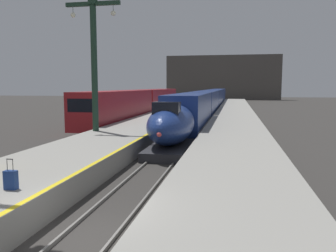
# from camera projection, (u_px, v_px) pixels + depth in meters

# --- Properties ---
(ground_plane) EXTENTS (260.00, 260.00, 0.00)m
(ground_plane) POSITION_uv_depth(u_px,v_px,m) (85.00, 242.00, 9.39)
(ground_plane) COLOR #33302D
(platform_left) EXTENTS (4.80, 110.00, 1.05)m
(platform_left) POSITION_uv_depth(u_px,v_px,m) (153.00, 124.00, 34.22)
(platform_left) COLOR gray
(platform_left) RESTS_ON ground
(platform_right) EXTENTS (4.80, 110.00, 1.05)m
(platform_right) POSITION_uv_depth(u_px,v_px,m) (235.00, 125.00, 32.67)
(platform_right) COLOR gray
(platform_right) RESTS_ON ground
(platform_left_safety_stripe) EXTENTS (0.20, 107.80, 0.01)m
(platform_left_safety_stripe) POSITION_uv_depth(u_px,v_px,m) (175.00, 119.00, 33.72)
(platform_left_safety_stripe) COLOR yellow
(platform_left_safety_stripe) RESTS_ON platform_left
(rail_main_left) EXTENTS (0.08, 110.00, 0.12)m
(rail_main_left) POSITION_uv_depth(u_px,v_px,m) (189.00, 126.00, 36.32)
(rail_main_left) COLOR slate
(rail_main_left) RESTS_ON ground
(rail_main_right) EXTENTS (0.08, 110.00, 0.12)m
(rail_main_right) POSITION_uv_depth(u_px,v_px,m) (203.00, 126.00, 36.04)
(rail_main_right) COLOR slate
(rail_main_right) RESTS_ON ground
(rail_secondary_left) EXTENTS (0.08, 110.00, 0.12)m
(rail_secondary_left) POSITION_uv_depth(u_px,v_px,m) (117.00, 124.00, 37.87)
(rail_secondary_left) COLOR slate
(rail_secondary_left) RESTS_ON ground
(rail_secondary_right) EXTENTS (0.08, 110.00, 0.12)m
(rail_secondary_right) POSITION_uv_depth(u_px,v_px,m) (130.00, 124.00, 37.59)
(rail_secondary_right) COLOR slate
(rail_secondary_right) RESTS_ON ground
(highspeed_train_main) EXTENTS (2.92, 76.09, 3.60)m
(highspeed_train_main) POSITION_uv_depth(u_px,v_px,m) (209.00, 101.00, 54.62)
(highspeed_train_main) COLOR navy
(highspeed_train_main) RESTS_ON ground
(regional_train_adjacent) EXTENTS (2.85, 36.60, 3.80)m
(regional_train_adjacent) POSITION_uv_depth(u_px,v_px,m) (142.00, 103.00, 44.84)
(regional_train_adjacent) COLOR maroon
(regional_train_adjacent) RESTS_ON ground
(station_column_mid) EXTENTS (4.00, 0.68, 9.20)m
(station_column_mid) POSITION_uv_depth(u_px,v_px,m) (94.00, 54.00, 24.09)
(station_column_mid) COLOR #1E3828
(station_column_mid) RESTS_ON platform_left
(rolling_suitcase) EXTENTS (0.40, 0.22, 0.98)m
(rolling_suitcase) POSITION_uv_depth(u_px,v_px,m) (11.00, 180.00, 10.68)
(rolling_suitcase) COLOR navy
(rolling_suitcase) RESTS_ON platform_left
(terminus_back_wall) EXTENTS (36.00, 2.00, 14.00)m
(terminus_back_wall) POSITION_uv_depth(u_px,v_px,m) (222.00, 78.00, 107.97)
(terminus_back_wall) COLOR #4C4742
(terminus_back_wall) RESTS_ON ground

